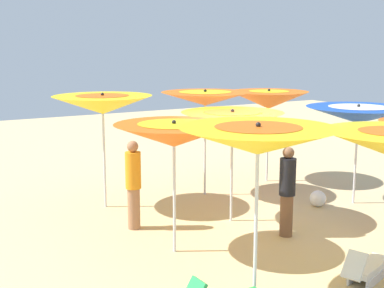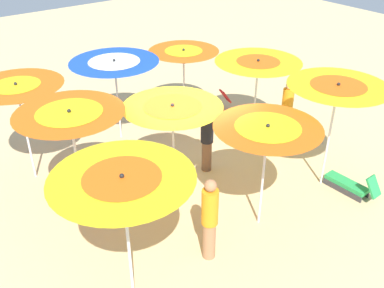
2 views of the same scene
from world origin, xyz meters
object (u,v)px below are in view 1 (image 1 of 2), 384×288
beach_umbrella_0 (103,104)px  beachgoer_2 (287,190)px  lounger_2 (368,268)px  beach_umbrella_2 (258,140)px  beach_ball (318,199)px  beach_umbrella_1 (174,135)px  beach_umbrella_3 (205,98)px  beachgoer_0 (133,183)px  beach_umbrella_7 (358,115)px  beach_umbrella_4 (232,121)px  beach_umbrella_6 (269,100)px

beach_umbrella_0 → beachgoer_2: 4.29m
beach_umbrella_0 → lounger_2: 6.22m
beach_umbrella_2 → beach_ball: size_ratio=7.01×
beachgoer_2 → lounger_2: bearing=49.6°
beach_umbrella_1 → lounger_2: size_ratio=1.84×
beach_umbrella_3 → beachgoer_0: 3.10m
beach_umbrella_1 → beach_umbrella_7: beach_umbrella_1 is taller
beach_ball → beach_umbrella_4: bearing=176.1°
beach_umbrella_1 → beach_ball: size_ratio=6.39×
beach_umbrella_0 → beach_umbrella_4: beach_umbrella_0 is taller
beach_umbrella_7 → beach_umbrella_4: bearing=173.3°
beach_umbrella_4 → lounger_2: (0.23, -3.33, -1.84)m
beach_umbrella_4 → beachgoer_2: beach_umbrella_4 is taller
lounger_2 → beach_umbrella_4: bearing=74.2°
beach_umbrella_6 → beach_umbrella_2: bearing=-129.2°
beach_umbrella_4 → beach_umbrella_6: size_ratio=0.95×
beach_umbrella_0 → beach_umbrella_6: 4.48m
beach_umbrella_6 → beach_ball: (-0.42, -2.35, -1.95)m
beach_umbrella_4 → beach_umbrella_6: (2.61, 2.21, 0.09)m
beachgoer_0 → beach_ball: 4.21m
beach_umbrella_1 → beach_umbrella_4: 1.96m
beach_umbrella_6 → lounger_2: size_ratio=1.94×
beach_umbrella_7 → beachgoer_0: (-4.96, 0.91, -1.10)m
beachgoer_0 → beach_ball: bearing=-158.5°
beach_umbrella_0 → beachgoer_2: size_ratio=1.49×
beach_ball → beachgoer_0: bearing=170.3°
beach_umbrella_4 → beach_umbrella_7: size_ratio=1.01×
beach_umbrella_0 → beach_umbrella_2: bearing=-87.6°
beach_umbrella_1 → beach_umbrella_2: bearing=-86.9°
beach_umbrella_3 → beach_umbrella_6: size_ratio=1.04×
beach_umbrella_2 → beachgoer_0: (-0.25, 3.56, -1.36)m
beach_umbrella_1 → beachgoer_2: size_ratio=1.35×
beach_umbrella_6 → beach_umbrella_7: (0.46, -2.56, -0.13)m
beach_umbrella_4 → beach_umbrella_0: bearing=130.8°
beach_umbrella_2 → lounger_2: size_ratio=2.02×
beach_umbrella_1 → beach_umbrella_2: 2.15m
beach_umbrella_3 → beach_umbrella_7: 3.41m
beachgoer_0 → beach_umbrella_6: bearing=-128.6°
beach_umbrella_3 → beach_umbrella_7: size_ratio=1.10×
beach_umbrella_6 → beachgoer_0: beach_umbrella_6 is taller
beach_umbrella_3 → beach_umbrella_4: size_ratio=1.10×
beach_umbrella_0 → beachgoer_0: size_ratio=1.45×
beach_umbrella_3 → beachgoer_2: beach_umbrella_3 is taller
beach_umbrella_1 → beach_umbrella_3: size_ratio=0.91×
beach_umbrella_0 → beach_ball: bearing=-29.6°
beach_umbrella_7 → beach_ball: beach_umbrella_7 is taller
beach_umbrella_6 → beach_umbrella_0: bearing=-179.3°
beach_umbrella_6 → lounger_2: 6.34m
beach_umbrella_0 → beach_umbrella_7: (4.93, -2.51, -0.26)m
beach_umbrella_1 → beach_umbrella_6: beach_umbrella_6 is taller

